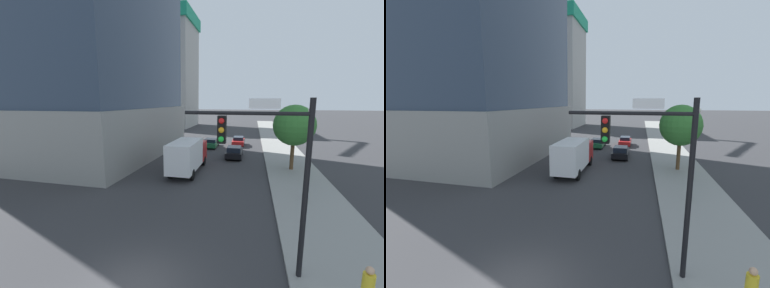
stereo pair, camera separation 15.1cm
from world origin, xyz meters
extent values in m
cube|color=gray|center=(8.06, 20.00, 0.07)|extent=(4.95, 120.00, 0.15)
cube|color=gray|center=(-16.37, 20.59, 3.02)|extent=(18.58, 22.81, 6.05)
cube|color=#B2AFA8|center=(-19.03, 57.67, 14.58)|extent=(14.32, 14.51, 29.16)
cube|color=#1E9E70|center=(-19.03, 57.67, 27.66)|extent=(15.18, 15.38, 3.00)
cube|color=red|center=(-14.74, 53.31, 18.75)|extent=(0.90, 0.90, 37.51)
cylinder|color=black|center=(5.98, 2.14, 3.56)|extent=(0.20, 0.20, 6.81)
cylinder|color=black|center=(3.71, 2.14, 6.41)|extent=(4.54, 0.14, 0.14)
cube|color=black|center=(2.88, 2.14, 5.78)|extent=(0.32, 0.36, 1.05)
sphere|color=red|center=(2.88, 1.95, 6.12)|extent=(0.22, 0.22, 0.22)
sphere|color=orange|center=(2.88, 1.95, 5.78)|extent=(0.22, 0.22, 0.22)
sphere|color=green|center=(2.88, 1.95, 5.44)|extent=(0.22, 0.22, 0.22)
cube|color=white|center=(4.39, 2.14, 6.76)|extent=(1.10, 0.04, 0.36)
cylinder|color=black|center=(7.73, 10.38, 3.11)|extent=(0.16, 0.16, 5.91)
sphere|color=silver|center=(7.73, 10.38, 6.24)|extent=(0.44, 0.44, 0.44)
cylinder|color=brown|center=(7.93, 18.13, 1.61)|extent=(0.36, 0.36, 2.91)
sphere|color=#387F33|center=(7.93, 18.13, 4.55)|extent=(3.97, 3.97, 3.97)
cube|color=red|center=(1.99, 31.08, 0.59)|extent=(1.74, 4.39, 0.64)
cube|color=#19212D|center=(1.99, 31.07, 1.16)|extent=(1.47, 2.27, 0.50)
cylinder|color=black|center=(1.22, 32.58, 0.32)|extent=(0.22, 0.65, 0.65)
cylinder|color=black|center=(2.75, 32.58, 0.32)|extent=(0.22, 0.65, 0.65)
cylinder|color=black|center=(1.22, 29.59, 0.32)|extent=(0.22, 0.65, 0.65)
cylinder|color=black|center=(2.75, 29.59, 0.32)|extent=(0.22, 0.65, 0.65)
cube|color=#1E6638|center=(-1.95, 28.79, 0.53)|extent=(1.95, 4.61, 0.56)
cube|color=#19212D|center=(-1.95, 28.64, 1.06)|extent=(1.64, 2.26, 0.49)
cylinder|color=black|center=(-2.81, 30.36, 0.30)|extent=(0.22, 0.61, 0.61)
cylinder|color=black|center=(-1.09, 30.36, 0.30)|extent=(0.22, 0.61, 0.61)
cylinder|color=black|center=(-2.81, 27.22, 0.30)|extent=(0.22, 0.61, 0.61)
cylinder|color=black|center=(-1.09, 27.22, 0.30)|extent=(0.22, 0.61, 0.61)
cube|color=black|center=(1.99, 22.73, 0.57)|extent=(1.89, 4.72, 0.63)
cube|color=#19212D|center=(1.99, 22.13, 1.17)|extent=(1.59, 2.15, 0.56)
cylinder|color=black|center=(1.15, 24.34, 0.30)|extent=(0.22, 0.61, 0.61)
cylinder|color=black|center=(2.82, 24.34, 0.30)|extent=(0.22, 0.61, 0.61)
cylinder|color=black|center=(1.15, 21.12, 0.30)|extent=(0.22, 0.61, 0.61)
cylinder|color=black|center=(2.82, 21.12, 0.30)|extent=(0.22, 0.61, 0.61)
cube|color=#B21E1E|center=(-1.95, 18.15, 1.59)|extent=(2.25, 2.15, 1.99)
cube|color=white|center=(-1.95, 14.23, 1.89)|extent=(2.25, 5.39, 2.60)
cylinder|color=black|center=(-2.94, 18.15, 0.49)|extent=(0.30, 0.98, 0.98)
cylinder|color=black|center=(-0.96, 18.15, 0.49)|extent=(0.30, 0.98, 0.98)
cylinder|color=black|center=(-2.94, 12.88, 0.49)|extent=(0.30, 0.98, 0.98)
cylinder|color=black|center=(-0.96, 12.88, 0.49)|extent=(0.30, 0.98, 0.98)
cylinder|color=gold|center=(7.61, 0.58, 1.37)|extent=(0.34, 0.34, 0.68)
sphere|color=tan|center=(7.61, 0.58, 1.83)|extent=(0.24, 0.24, 0.24)
camera|label=1|loc=(4.00, -7.05, 6.84)|focal=22.79mm
camera|label=2|loc=(4.14, -7.01, 6.84)|focal=22.79mm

